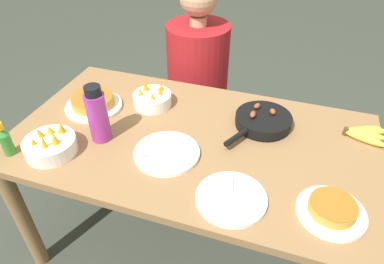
{
  "coord_description": "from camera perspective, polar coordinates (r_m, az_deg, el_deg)",
  "views": [
    {
      "loc": [
        0.36,
        -1.07,
        1.64
      ],
      "look_at": [
        0.0,
        0.0,
        0.75
      ],
      "focal_mm": 32.0,
      "sensor_mm": 36.0,
      "label": 1
    }
  ],
  "objects": [
    {
      "name": "water_bottle",
      "position": [
        1.43,
        -15.46,
        2.76
      ],
      "size": [
        0.08,
        0.08,
        0.25
      ],
      "color": "#992D89",
      "rests_on": "dining_table"
    },
    {
      "name": "empty_plate_near_front",
      "position": [
        1.21,
        6.56,
        -10.94
      ],
      "size": [
        0.25,
        0.25,
        0.02
      ],
      "color": "white",
      "rests_on": "dining_table"
    },
    {
      "name": "fruit_bowl_citrus",
      "position": [
        1.47,
        -22.52,
        -2.0
      ],
      "size": [
        0.2,
        0.2,
        0.12
      ],
      "color": "white",
      "rests_on": "dining_table"
    },
    {
      "name": "frittata_plate_center",
      "position": [
        1.24,
        22.27,
        -11.91
      ],
      "size": [
        0.23,
        0.23,
        0.05
      ],
      "color": "white",
      "rests_on": "dining_table"
    },
    {
      "name": "dining_table",
      "position": [
        1.52,
        0.0,
        -3.85
      ],
      "size": [
        1.54,
        0.86,
        0.72
      ],
      "color": "olive",
      "rests_on": "ground_plane"
    },
    {
      "name": "fruit_bowl_mango",
      "position": [
        1.65,
        -6.64,
        5.57
      ],
      "size": [
        0.18,
        0.18,
        0.12
      ],
      "color": "white",
      "rests_on": "dining_table"
    },
    {
      "name": "ground_plane",
      "position": [
        1.99,
        0.0,
        -17.37
      ],
      "size": [
        14.0,
        14.0,
        0.0
      ],
      "primitive_type": "plane",
      "color": "#383D33"
    },
    {
      "name": "skillet",
      "position": [
        1.54,
        11.68,
        1.86
      ],
      "size": [
        0.25,
        0.35,
        0.08
      ],
      "rotation": [
        0.0,
        0.0,
        4.24
      ],
      "color": "black",
      "rests_on": "dining_table"
    },
    {
      "name": "hot_sauce_bottle",
      "position": [
        1.52,
        -28.65,
        -1.27
      ],
      "size": [
        0.04,
        0.04,
        0.15
      ],
      "color": "#337F2D",
      "rests_on": "dining_table"
    },
    {
      "name": "banana_bunch",
      "position": [
        1.62,
        26.75,
        -0.21
      ],
      "size": [
        0.19,
        0.16,
        0.04
      ],
      "color": "gold",
      "rests_on": "dining_table"
    },
    {
      "name": "person_figure",
      "position": [
        2.19,
        0.92,
        6.25
      ],
      "size": [
        0.4,
        0.4,
        1.2
      ],
      "color": "black",
      "rests_on": "ground_plane"
    },
    {
      "name": "frittata_plate_side",
      "position": [
        1.69,
        -16.15,
        4.67
      ],
      "size": [
        0.27,
        0.27,
        0.06
      ],
      "color": "white",
      "rests_on": "dining_table"
    },
    {
      "name": "empty_plate_far_left",
      "position": [
        1.37,
        -4.22,
        -3.49
      ],
      "size": [
        0.26,
        0.26,
        0.02
      ],
      "color": "white",
      "rests_on": "dining_table"
    }
  ]
}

